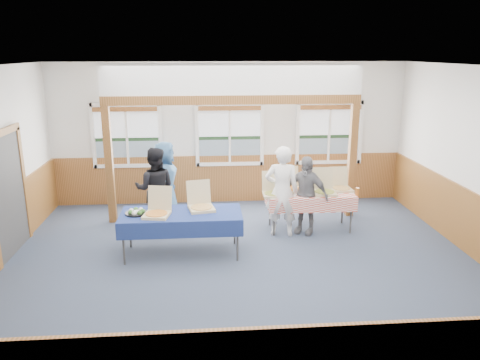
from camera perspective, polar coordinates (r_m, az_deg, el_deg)
name	(u,v)px	position (r m, az deg, el deg)	size (l,w,h in m)	color
floor	(242,266)	(7.84, 0.30, -10.43)	(8.00, 8.00, 0.00)	#2C3848
ceiling	(243,67)	(7.06, 0.34, 13.65)	(8.00, 8.00, 0.00)	white
wall_back	(230,134)	(10.70, -1.28, 5.65)	(8.00, 8.00, 0.00)	silver
wall_front	(278,276)	(4.02, 4.66, -11.62)	(8.00, 8.00, 0.00)	silver
wainscot_back	(230,178)	(10.90, -1.24, 0.18)	(7.98, 0.05, 1.10)	brown
wainscot_right	(477,228)	(8.86, 26.96, -5.21)	(0.05, 6.98, 1.10)	brown
cased_opening	(8,195)	(8.93, -26.47, -1.62)	(0.06, 1.30, 2.10)	#373737
window_left	(127,132)	(10.76, -13.65, 5.70)	(1.56, 0.10, 1.46)	white
window_mid	(230,131)	(10.64, -1.27, 6.03)	(1.56, 0.10, 1.46)	white
window_right	(329,129)	(11.02, 10.83, 6.08)	(1.56, 0.10, 1.46)	white
post_left	(109,165)	(9.77, -15.65, 1.73)	(0.15, 0.15, 2.40)	#5C3A14
post_right	(352,161)	(10.08, 13.49, 2.29)	(0.15, 0.15, 2.40)	#5C3A14
cross_beam	(233,100)	(9.39, -0.88, 9.76)	(5.15, 0.18, 0.18)	#5C3A14
table_left	(181,216)	(8.08, -7.18, -4.33)	(2.23, 1.53, 0.76)	#373737
table_right	(310,196)	(9.23, 8.55, -1.91)	(1.80, 1.11, 0.76)	#373737
pizza_box_a	(157,212)	(7.96, -10.07, -3.83)	(0.50, 0.57, 0.45)	#CCB688
pizza_box_b	(201,205)	(8.18, -4.77, -3.11)	(0.51, 0.59, 0.46)	#CCB688
pizza_box_c	(273,192)	(8.96, 4.05, -1.45)	(0.40, 0.48, 0.42)	#CCB688
pizza_box_d	(291,187)	(9.30, 6.20, -0.86)	(0.43, 0.51, 0.44)	#CCB688
pizza_box_e	(324,190)	(9.18, 10.22, -1.23)	(0.44, 0.53, 0.46)	#CCB688
pizza_box_f	(341,187)	(9.49, 12.21, -0.81)	(0.41, 0.49, 0.42)	#CCB688
veggie_tray	(136,212)	(8.12, -12.51, -3.86)	(0.38, 0.38, 0.09)	black
drink_glass	(357,192)	(9.19, 14.11, -1.39)	(0.07, 0.07, 0.15)	#AB5A1C
woman_white	(282,191)	(8.84, 5.12, -1.37)	(0.64, 0.42, 1.74)	white
woman_black	(155,189)	(9.29, -10.32, -1.06)	(0.80, 0.62, 1.64)	black
man_blue	(165,180)	(9.91, -9.12, 0.00)	(0.80, 0.52, 1.63)	#345A82
person_grey	(305,195)	(9.03, 7.97, -1.83)	(0.89, 0.37, 1.52)	slate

